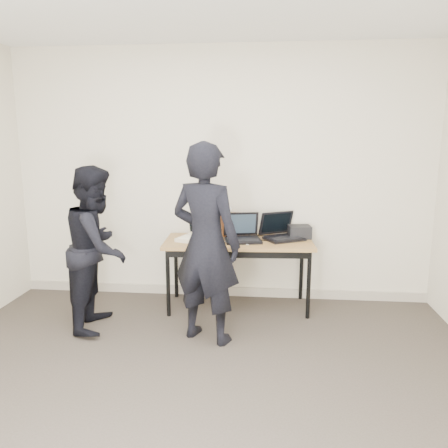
# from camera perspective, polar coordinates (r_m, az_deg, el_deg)

# --- Properties ---
(room) EXTENTS (4.60, 4.60, 2.80)m
(room) POSITION_cam_1_polar(r_m,az_deg,el_deg) (2.51, -5.78, 1.82)
(room) COLOR #3C352E
(room) RESTS_ON ground
(desk) EXTENTS (1.53, 0.73, 0.72)m
(desk) POSITION_cam_1_polar(r_m,az_deg,el_deg) (4.47, 1.88, -2.92)
(desk) COLOR olive
(desk) RESTS_ON ground
(laptop_beige) EXTENTS (0.39, 0.39, 0.25)m
(laptop_beige) POSITION_cam_1_polar(r_m,az_deg,el_deg) (4.47, -3.71, -1.50)
(laptop_beige) COLOR beige
(laptop_beige) RESTS_ON desk
(laptop_center) EXTENTS (0.42, 0.41, 0.28)m
(laptop_center) POSITION_cam_1_polar(r_m,az_deg,el_deg) (4.46, 2.40, -1.35)
(laptop_center) COLOR black
(laptop_center) RESTS_ON desk
(laptop_right) EXTENTS (0.50, 0.49, 0.27)m
(laptop_right) POSITION_cam_1_polar(r_m,az_deg,el_deg) (4.57, 7.47, -1.15)
(laptop_right) COLOR black
(laptop_right) RESTS_ON desk
(leather_satchel) EXTENTS (0.36, 0.18, 0.25)m
(leather_satchel) POSITION_cam_1_polar(r_m,az_deg,el_deg) (4.67, -0.14, 0.03)
(leather_satchel) COLOR brown
(leather_satchel) RESTS_ON desk
(tissue) EXTENTS (0.15, 0.12, 0.08)m
(tissue) POSITION_cam_1_polar(r_m,az_deg,el_deg) (4.64, 0.23, 1.93)
(tissue) COLOR white
(tissue) RESTS_ON leather_satchel
(equipment_box) EXTENTS (0.25, 0.22, 0.13)m
(equipment_box) POSITION_cam_1_polar(r_m,az_deg,el_deg) (4.64, 9.83, -1.00)
(equipment_box) COLOR black
(equipment_box) RESTS_ON desk
(power_brick) EXTENTS (0.07, 0.05, 0.03)m
(power_brick) POSITION_cam_1_polar(r_m,az_deg,el_deg) (4.31, -1.18, -2.47)
(power_brick) COLOR black
(power_brick) RESTS_ON desk
(cables) EXTENTS (1.15, 0.45, 0.01)m
(cables) POSITION_cam_1_polar(r_m,az_deg,el_deg) (4.46, 2.48, -2.14)
(cables) COLOR silver
(cables) RESTS_ON desk
(person_typist) EXTENTS (0.74, 0.62, 1.73)m
(person_typist) POSITION_cam_1_polar(r_m,az_deg,el_deg) (3.72, -2.38, -2.61)
(person_typist) COLOR black
(person_typist) RESTS_ON ground
(person_observer) EXTENTS (0.64, 0.78, 1.51)m
(person_observer) POSITION_cam_1_polar(r_m,az_deg,el_deg) (4.20, -16.23, -2.99)
(person_observer) COLOR black
(person_observer) RESTS_ON ground
(baseboard) EXTENTS (4.50, 0.03, 0.10)m
(baseboard) POSITION_cam_1_polar(r_m,az_deg,el_deg) (4.99, -0.46, -8.73)
(baseboard) COLOR #A69C8A
(baseboard) RESTS_ON ground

